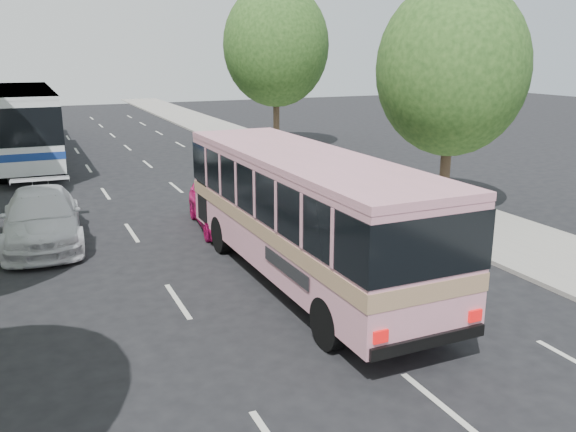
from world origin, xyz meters
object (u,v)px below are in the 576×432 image
pink_bus (303,203)px  tour_coach_front (25,119)px  pink_taxi (223,204)px  white_pickup (42,218)px  tour_coach_rear (23,111)px

pink_bus → tour_coach_front: bearing=105.3°
pink_taxi → white_pickup: white_pickup is taller
pink_bus → tour_coach_rear: 27.37m
pink_bus → pink_taxi: pink_bus is taller
white_pickup → tour_coach_rear: tour_coach_rear is taller
tour_coach_front → tour_coach_rear: (-0.00, 6.47, -0.17)m
white_pickup → tour_coach_front: tour_coach_front is taller
pink_taxi → tour_coach_front: tour_coach_front is taller
pink_bus → pink_taxi: bearing=92.4°
pink_bus → white_pickup: bearing=133.3°
tour_coach_rear → tour_coach_front: bearing=-88.6°
white_pickup → tour_coach_rear: bearing=92.8°
tour_coach_front → white_pickup: bearing=-89.8°
pink_bus → tour_coach_rear: bearing=101.5°
pink_bus → tour_coach_front: size_ratio=0.80×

